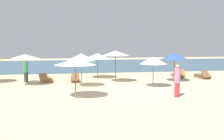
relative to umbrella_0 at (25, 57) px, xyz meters
The scene contains 15 objects.
ground_plane 8.00m from the umbrella_0, 20.12° to the right, with size 60.00×60.00×0.00m, color beige.
ocean_water 16.19m from the umbrella_0, 63.09° to the left, with size 48.00×16.00×0.06m, color #3D6075.
umbrella_0 is the anchor object (origin of this frame).
umbrella_1 10.54m from the umbrella_0, ahead, with size 1.81×1.81×2.12m.
umbrella_2 6.25m from the umbrella_0, ahead, with size 2.00×2.00×2.30m.
umbrella_3 5.90m from the umbrella_0, 28.44° to the left, with size 2.18×2.18×2.00m.
umbrella_5 8.54m from the umbrella_0, 13.72° to the right, with size 1.76×1.76×1.98m.
umbrella_6 5.69m from the umbrella_0, 55.53° to the right, with size 2.18×2.18×2.10m.
umbrella_8 3.89m from the umbrella_0, 17.97° to the right, with size 1.79×1.79×2.22m.
lounger_1 4.03m from the umbrella_0, 21.88° to the left, with size 0.60×1.68×0.70m.
lounger_2 2.75m from the umbrella_0, 52.76° to the left, with size 1.03×1.79×0.68m.
lounger_3 13.76m from the umbrella_0, ahead, with size 0.80×1.76×0.67m.
lounger_4 12.04m from the umbrella_0, 10.63° to the left, with size 0.71×1.69×0.73m.
person_0 1.99m from the umbrella_0, 96.89° to the left, with size 0.43×0.43×1.67m.
person_1 10.14m from the umbrella_0, 31.04° to the right, with size 0.46×0.46×1.78m.
Camera 1 is at (-4.46, -16.72, 3.11)m, focal length 44.92 mm.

